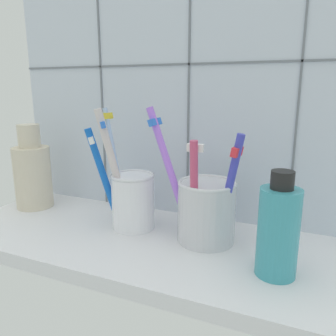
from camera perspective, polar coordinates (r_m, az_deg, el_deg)
The scene contains 6 objects.
counter_slab at distance 47.96cm, azimuth -1.33°, elevation -13.45°, with size 64.00×22.00×2.00cm, color silver.
tile_wall_back at distance 53.84cm, azimuth 3.98°, elevation 13.25°, with size 64.00×2.20×45.00cm.
toothbrush_cup_left at distance 50.39cm, azimuth -6.49°, elevation -4.85°, with size 9.85×7.20×18.15cm.
toothbrush_cup_right at distance 46.09cm, azimuth 6.43°, elevation -6.81°, with size 14.14×7.98×18.34cm.
ceramic_vase at distance 63.32cm, azimuth -22.21°, elevation -0.74°, with size 6.30×6.30×14.73cm.
soap_bottle at distance 39.49cm, azimuth 18.38°, elevation -10.04°, with size 4.57×4.57×12.21cm.
Camera 1 is at (17.80, -38.82, 22.83)cm, focal length 35.55 mm.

